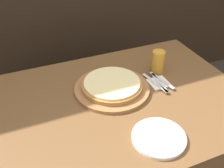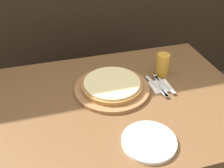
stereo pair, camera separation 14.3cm
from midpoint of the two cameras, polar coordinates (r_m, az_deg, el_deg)
The scene contains 8 objects.
dining_table at distance 1.65m, azimuth -0.26°, elevation -13.32°, with size 1.32×0.99×0.74m.
pizza_on_board at distance 1.44m, azimuth -2.84°, elevation -0.61°, with size 0.42×0.42×0.06m.
beer_glass at distance 1.58m, azimuth 7.46°, elevation 4.96°, with size 0.08×0.08×0.14m.
dinner_plate at distance 1.19m, azimuth 6.70°, elevation -11.64°, with size 0.24×0.24×0.02m.
napkin_stack at distance 1.51m, azimuth 7.46°, elevation 0.11°, with size 0.11×0.11×0.01m.
fork at distance 1.49m, azimuth 6.65°, elevation 0.16°, with size 0.05×0.21×0.00m.
dinner_knife at distance 1.50m, azimuth 7.49°, elevation 0.37°, with size 0.04×0.22×0.00m.
spoon at distance 1.51m, azimuth 8.31°, elevation 0.58°, with size 0.05×0.18×0.00m.
Camera 1 is at (-0.48, -0.98, 1.61)m, focal length 42.00 mm.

